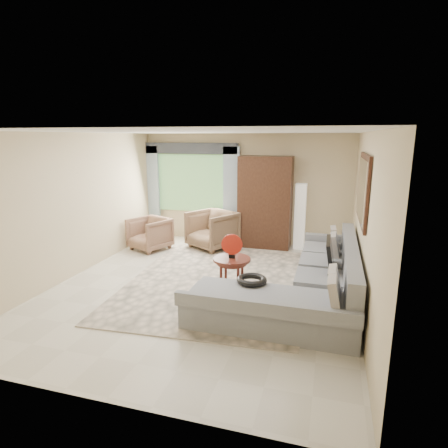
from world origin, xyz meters
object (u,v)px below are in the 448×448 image
(tv_screen, at_px, (330,255))
(potted_plant, at_px, (152,227))
(armchair_left, at_px, (150,234))
(armchair_right, at_px, (212,230))
(coffee_table, at_px, (232,275))
(armoire, at_px, (265,202))
(floor_lamp, at_px, (300,217))
(sectional_sofa, at_px, (310,286))

(tv_screen, relative_size, potted_plant, 1.38)
(armchair_left, xyz_separation_m, armchair_right, (1.34, 0.49, 0.07))
(coffee_table, height_order, armchair_right, armchair_right)
(armchair_left, bearing_deg, potted_plant, 137.85)
(potted_plant, height_order, armoire, armoire)
(armchair_left, height_order, potted_plant, armchair_left)
(armchair_left, distance_m, potted_plant, 1.03)
(coffee_table, xyz_separation_m, armchair_left, (-2.44, 1.87, 0.05))
(armchair_right, bearing_deg, floor_lamp, 45.55)
(tv_screen, bearing_deg, armchair_right, 141.51)
(sectional_sofa, relative_size, potted_plant, 6.47)
(tv_screen, relative_size, armchair_left, 0.92)
(coffee_table, relative_size, armchair_right, 0.64)
(armchair_left, bearing_deg, floor_lamp, 41.16)
(sectional_sofa, height_order, tv_screen, tv_screen)
(potted_plant, bearing_deg, armoire, 0.98)
(coffee_table, relative_size, armchair_left, 0.76)
(armchair_right, distance_m, armoire, 1.38)
(potted_plant, bearing_deg, sectional_sofa, -34.62)
(coffee_table, relative_size, armoire, 0.29)
(coffee_table, bearing_deg, floor_lamp, 74.16)
(potted_plant, xyz_separation_m, armoire, (2.89, 0.05, 0.78))
(floor_lamp, bearing_deg, armchair_right, -164.10)
(tv_screen, relative_size, armchair_right, 0.78)
(coffee_table, bearing_deg, tv_screen, 10.13)
(armchair_left, distance_m, floor_lamp, 3.45)
(potted_plant, bearing_deg, tv_screen, -29.97)
(tv_screen, xyz_separation_m, potted_plant, (-4.39, 2.53, -0.45))
(potted_plant, xyz_separation_m, floor_lamp, (3.69, 0.11, 0.48))
(tv_screen, bearing_deg, armchair_left, 158.04)
(armchair_right, bearing_deg, armoire, 53.08)
(tv_screen, bearing_deg, floor_lamp, 104.84)
(tv_screen, relative_size, armoire, 0.35)
(sectional_sofa, height_order, armoire, armoire)
(armoire, xyz_separation_m, floor_lamp, (0.80, 0.06, -0.30))
(potted_plant, relative_size, floor_lamp, 0.36)
(tv_screen, height_order, armchair_right, tv_screen)
(sectional_sofa, height_order, coffee_table, sectional_sofa)
(potted_plant, relative_size, armoire, 0.25)
(sectional_sofa, relative_size, armchair_left, 4.30)
(sectional_sofa, xyz_separation_m, floor_lamp, (-0.43, 2.96, 0.47))
(armchair_left, relative_size, potted_plant, 1.50)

